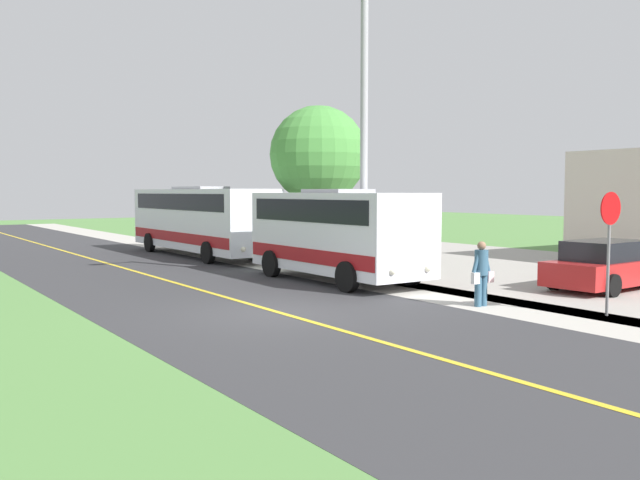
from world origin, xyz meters
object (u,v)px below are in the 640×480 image
(pedestrian_with_bags, at_px, (481,272))
(parked_car_near, at_px, (607,266))
(street_light_pole, at_px, (361,127))
(stop_sign, at_px, (610,232))
(shuttle_bus_front, at_px, (337,231))
(transit_bus_rear, at_px, (200,218))
(tree_curbside, at_px, (318,155))

(pedestrian_with_bags, relative_size, parked_car_near, 0.37)
(pedestrian_with_bags, height_order, parked_car_near, pedestrian_with_bags)
(street_light_pole, relative_size, parked_car_near, 2.01)
(pedestrian_with_bags, height_order, stop_sign, stop_sign)
(shuttle_bus_front, xyz_separation_m, transit_bus_rear, (0.03, -10.44, 0.08))
(tree_curbside, bearing_deg, pedestrian_with_bags, 76.41)
(stop_sign, distance_m, parked_car_near, 4.85)
(parked_car_near, distance_m, tree_curbside, 12.20)
(parked_car_near, height_order, tree_curbside, tree_curbside)
(shuttle_bus_front, xyz_separation_m, stop_sign, (-1.60, 8.51, 0.34))
(shuttle_bus_front, height_order, stop_sign, shuttle_bus_front)
(stop_sign, xyz_separation_m, tree_curbside, (-1.30, -13.86, 2.41))
(transit_bus_rear, bearing_deg, tree_curbside, 119.94)
(transit_bus_rear, distance_m, stop_sign, 19.02)
(shuttle_bus_front, relative_size, tree_curbside, 1.11)
(transit_bus_rear, bearing_deg, stop_sign, 94.92)
(shuttle_bus_front, bearing_deg, transit_bus_rear, -89.83)
(shuttle_bus_front, distance_m, stop_sign, 8.66)
(shuttle_bus_front, bearing_deg, parked_car_near, 132.85)
(shuttle_bus_front, height_order, tree_curbside, tree_curbside)
(street_light_pole, bearing_deg, pedestrian_with_bags, 87.60)
(tree_curbside, bearing_deg, parked_car_near, 103.11)
(transit_bus_rear, bearing_deg, pedestrian_with_bags, 90.71)
(street_light_pole, distance_m, tree_curbside, 6.59)
(stop_sign, height_order, street_light_pole, street_light_pole)
(transit_bus_rear, bearing_deg, street_light_pole, 92.16)
(pedestrian_with_bags, bearing_deg, stop_sign, 119.08)
(pedestrian_with_bags, xyz_separation_m, stop_sign, (-1.43, 2.57, 1.09))
(shuttle_bus_front, height_order, parked_car_near, shuttle_bus_front)
(stop_sign, xyz_separation_m, street_light_pole, (1.21, -7.78, 2.95))
(street_light_pole, bearing_deg, parked_car_near, 134.45)
(transit_bus_rear, xyz_separation_m, parked_car_near, (-5.57, 16.41, -1.02))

